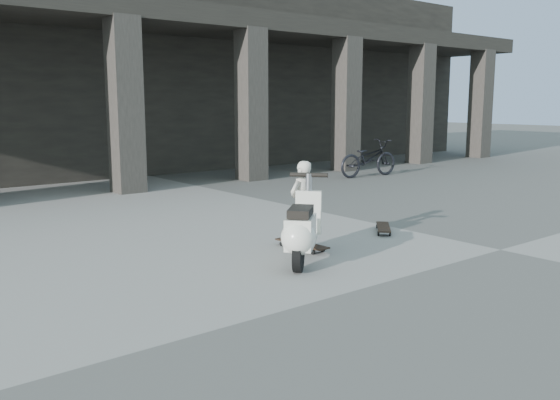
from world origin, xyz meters
TOP-DOWN VIEW (x-y plane):
  - ground at (0.00, 0.00)m, footprint 90.00×90.00m
  - colonnade at (-0.00, 13.77)m, footprint 28.00×8.82m
  - longboard at (-2.19, 1.81)m, footprint 0.27×0.93m
  - skateboard_spare at (-0.42, 1.84)m, footprint 0.71×0.70m
  - child at (-2.19, 1.81)m, footprint 0.46×0.33m
  - scooter at (-2.75, 1.16)m, footprint 1.31×1.18m
  - bicycle at (4.75, 6.98)m, footprint 2.04×0.88m

SIDE VIEW (x-z plane):
  - ground at x=0.00m, z-range 0.00..0.00m
  - longboard at x=-2.19m, z-range 0.03..0.12m
  - skateboard_spare at x=-0.42m, z-range 0.03..0.12m
  - scooter at x=-2.75m, z-range -0.12..1.01m
  - bicycle at x=4.75m, z-range 0.00..1.04m
  - child at x=-2.19m, z-range 0.09..1.27m
  - colonnade at x=0.00m, z-range 0.03..6.03m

